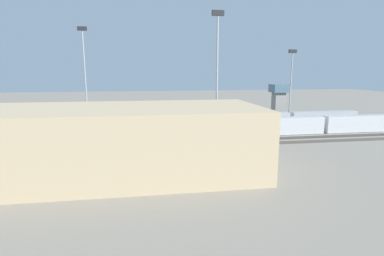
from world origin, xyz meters
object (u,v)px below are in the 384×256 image
train_on_track_2 (200,125)px  train_on_track_0 (186,122)px  signal_gantry (228,109)px  control_tower (278,99)px  light_mast_1 (217,65)px  light_mast_2 (85,67)px  light_mast_0 (291,77)px  maintenance_shed (110,141)px  train_on_track_1 (181,123)px  train_on_track_3 (205,128)px

train_on_track_2 → train_on_track_0: (2.94, -10.00, -0.59)m
signal_gantry → control_tower: bearing=-138.7°
light_mast_1 → light_mast_2: 46.48m
light_mast_1 → control_tower: size_ratio=2.36×
light_mast_0 → maintenance_shed: size_ratio=0.48×
light_mast_2 → control_tower: bearing=-173.8°
train_on_track_0 → maintenance_shed: 47.49m
light_mast_2 → maintenance_shed: 49.65m
train_on_track_2 → control_tower: (-34.00, -20.69, 5.31)m
signal_gantry → train_on_track_0: bearing=-49.9°
light_mast_2 → maintenance_shed: (-11.88, 46.21, -13.72)m
control_tower → light_mast_2: bearing=6.2°
light_mast_2 → train_on_track_0: bearing=174.2°
train_on_track_2 → light_mast_2: size_ratio=1.48×
train_on_track_2 → light_mast_0: bearing=-158.9°
train_on_track_0 → signal_gantry: bearing=130.1°
light_mast_2 → train_on_track_1: bearing=164.3°
train_on_track_1 → light_mast_1: (-6.03, 22.07, 17.33)m
train_on_track_2 → light_mast_2: (34.53, -13.20, 17.25)m
signal_gantry → train_on_track_2: bearing=-18.3°
light_mast_1 → light_mast_0: bearing=-138.2°
train_on_track_0 → control_tower: (-36.94, -10.69, 5.91)m
train_on_track_2 → control_tower: 40.16m
train_on_track_3 → light_mast_2: (35.07, -18.20, 17.24)m
train_on_track_0 → signal_gantry: (-10.51, 12.50, 5.53)m
light_mast_0 → light_mast_2: light_mast_2 is taller
train_on_track_3 → signal_gantry: signal_gantry is taller
train_on_track_2 → train_on_track_0: size_ratio=0.39×
train_on_track_3 → maintenance_shed: 36.53m
light_mast_1 → light_mast_2: light_mast_1 is taller
maintenance_shed → train_on_track_1: bearing=-114.5°
train_on_track_3 → train_on_track_2: 5.03m
signal_gantry → light_mast_1: bearing=64.8°
train_on_track_1 → train_on_track_0: train_on_track_1 is taller
maintenance_shed → control_tower: bearing=-136.5°
train_on_track_1 → train_on_track_3: (-5.84, 10.00, 0.00)m
train_on_track_1 → signal_gantry: 15.70m
train_on_track_2 → signal_gantry: bearing=161.7°
train_on_track_0 → light_mast_1: size_ratio=3.74×
light_mast_2 → maintenance_shed: bearing=104.4°
train_on_track_3 → train_on_track_1: bearing=-59.7°
train_on_track_1 → train_on_track_2: 7.29m
train_on_track_3 → signal_gantry: size_ratio=3.99×
train_on_track_1 → maintenance_shed: size_ratio=2.21×
train_on_track_3 → train_on_track_2: same height
light_mast_0 → light_mast_2: 69.53m
train_on_track_3 → train_on_track_0: train_on_track_3 is taller
train_on_track_1 → train_on_track_0: bearing=-115.3°
maintenance_shed → signal_gantry: bearing=-134.7°
maintenance_shed → train_on_track_3: bearing=-129.6°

